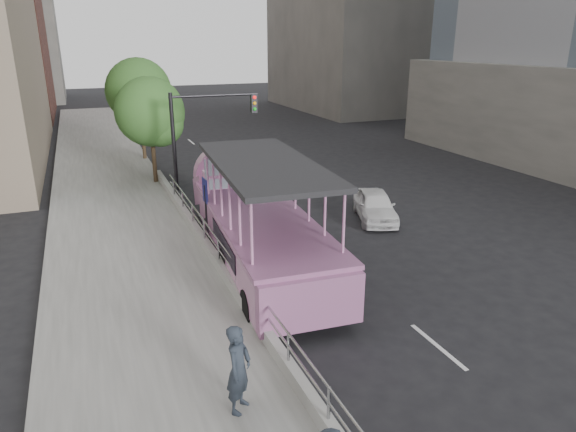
{
  "coord_description": "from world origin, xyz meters",
  "views": [
    {
      "loc": [
        -6.8,
        -11.03,
        7.41
      ],
      "look_at": [
        -1.11,
        2.99,
        2.21
      ],
      "focal_mm": 32.0,
      "sensor_mm": 36.0,
      "label": 1
    }
  ],
  "objects_px": {
    "pedestrian_near": "(239,369)",
    "traffic_signal": "(199,129)",
    "parking_sign": "(206,206)",
    "street_tree_near": "(152,115)",
    "duck_boat": "(253,219)",
    "car": "(375,205)",
    "street_tree_far": "(141,94)"
  },
  "relations": [
    {
      "from": "street_tree_near",
      "to": "car",
      "type": "bearing_deg",
      "value": -48.12
    },
    {
      "from": "duck_boat",
      "to": "street_tree_near",
      "type": "bearing_deg",
      "value": 99.45
    },
    {
      "from": "parking_sign",
      "to": "street_tree_near",
      "type": "relative_size",
      "value": 0.48
    },
    {
      "from": "pedestrian_near",
      "to": "street_tree_far",
      "type": "bearing_deg",
      "value": 37.05
    },
    {
      "from": "pedestrian_near",
      "to": "traffic_signal",
      "type": "height_order",
      "value": "traffic_signal"
    },
    {
      "from": "car",
      "to": "traffic_signal",
      "type": "relative_size",
      "value": 0.73
    },
    {
      "from": "parking_sign",
      "to": "street_tree_near",
      "type": "height_order",
      "value": "street_tree_near"
    },
    {
      "from": "pedestrian_near",
      "to": "traffic_signal",
      "type": "distance_m",
      "value": 15.61
    },
    {
      "from": "car",
      "to": "street_tree_near",
      "type": "distance_m",
      "value": 12.29
    },
    {
      "from": "parking_sign",
      "to": "traffic_signal",
      "type": "distance_m",
      "value": 6.45
    },
    {
      "from": "pedestrian_near",
      "to": "traffic_signal",
      "type": "relative_size",
      "value": 0.37
    },
    {
      "from": "pedestrian_near",
      "to": "car",
      "type": "bearing_deg",
      "value": -2.65
    },
    {
      "from": "car",
      "to": "duck_boat",
      "type": "bearing_deg",
      "value": -142.76
    },
    {
      "from": "car",
      "to": "traffic_signal",
      "type": "bearing_deg",
      "value": 159.8
    },
    {
      "from": "traffic_signal",
      "to": "street_tree_near",
      "type": "height_order",
      "value": "street_tree_near"
    },
    {
      "from": "duck_boat",
      "to": "car",
      "type": "relative_size",
      "value": 3.12
    },
    {
      "from": "street_tree_near",
      "to": "parking_sign",
      "type": "bearing_deg",
      "value": -87.7
    },
    {
      "from": "parking_sign",
      "to": "car",
      "type": "bearing_deg",
      "value": 5.1
    },
    {
      "from": "pedestrian_near",
      "to": "traffic_signal",
      "type": "bearing_deg",
      "value": 29.92
    },
    {
      "from": "parking_sign",
      "to": "street_tree_far",
      "type": "height_order",
      "value": "street_tree_far"
    },
    {
      "from": "duck_boat",
      "to": "street_tree_far",
      "type": "distance_m",
      "value": 17.02
    },
    {
      "from": "car",
      "to": "street_tree_far",
      "type": "relative_size",
      "value": 0.59
    },
    {
      "from": "duck_boat",
      "to": "pedestrian_near",
      "type": "relative_size",
      "value": 6.2
    },
    {
      "from": "duck_boat",
      "to": "traffic_signal",
      "type": "bearing_deg",
      "value": 91.45
    },
    {
      "from": "parking_sign",
      "to": "pedestrian_near",
      "type": "bearing_deg",
      "value": -99.62
    },
    {
      "from": "pedestrian_near",
      "to": "parking_sign",
      "type": "distance_m",
      "value": 9.26
    },
    {
      "from": "street_tree_far",
      "to": "car",
      "type": "bearing_deg",
      "value": -62.5
    },
    {
      "from": "parking_sign",
      "to": "street_tree_near",
      "type": "bearing_deg",
      "value": 92.3
    },
    {
      "from": "parking_sign",
      "to": "duck_boat",
      "type": "bearing_deg",
      "value": -40.48
    },
    {
      "from": "traffic_signal",
      "to": "street_tree_near",
      "type": "relative_size",
      "value": 0.91
    },
    {
      "from": "duck_boat",
      "to": "street_tree_near",
      "type": "distance_m",
      "value": 11.11
    },
    {
      "from": "street_tree_near",
      "to": "street_tree_far",
      "type": "xyz_separation_m",
      "value": [
        0.2,
        6.0,
        0.49
      ]
    }
  ]
}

